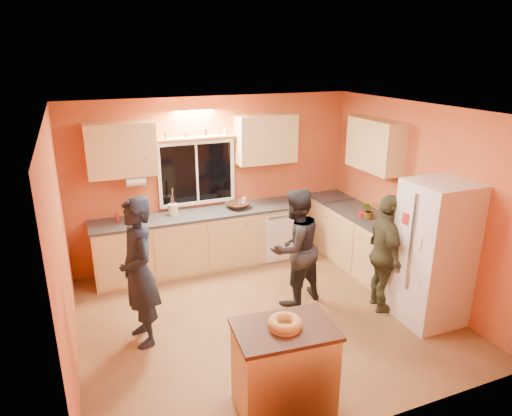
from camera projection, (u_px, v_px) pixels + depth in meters
name	position (u px, v px, depth m)	size (l,w,h in m)	color
ground	(265.00, 316.00, 5.84)	(4.50, 4.50, 0.00)	brown
room_shell	(261.00, 186.00, 5.72)	(4.54, 4.04, 2.61)	#D46C36
back_counter	(223.00, 237.00, 7.19)	(4.23, 0.62, 0.90)	#D9B372
right_counter	(371.00, 247.00, 6.83)	(0.62, 1.84, 0.90)	#D9B372
refrigerator	(434.00, 253.00, 5.52)	(0.72, 0.70, 1.80)	silver
island	(284.00, 368.00, 4.22)	(0.96, 0.69, 0.88)	#D9B372
bundt_pastry	(285.00, 323.00, 4.06)	(0.31, 0.31, 0.09)	tan
person_left	(139.00, 272.00, 5.10)	(0.64, 0.42, 1.75)	black
person_center	(295.00, 248.00, 5.95)	(0.77, 0.60, 1.59)	black
person_right	(385.00, 254.00, 5.79)	(0.92, 0.38, 1.56)	#333723
mixing_bowl	(238.00, 205.00, 7.12)	(0.36, 0.36, 0.09)	#331811
utensil_crock	(173.00, 210.00, 6.80)	(0.14, 0.14, 0.17)	beige
potted_plant	(370.00, 210.00, 6.65)	(0.24, 0.21, 0.27)	gray
red_box	(365.00, 215.00, 6.74)	(0.16, 0.12, 0.07)	#B31F1B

